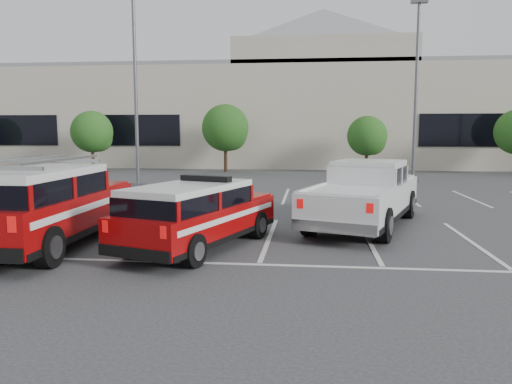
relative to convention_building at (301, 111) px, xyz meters
The scene contains 11 objects.
ground 32.21m from the convention_building, 90.33° to the right, with size 120.00×120.00×0.00m, color #323234.
stall_markings 27.77m from the convention_building, 90.38° to the right, with size 23.00×15.00×0.01m, color silver.
convention_building is the anchor object (origin of this frame).
tree_left 18.11m from the convention_building, 146.95° to the right, with size 3.07×3.07×4.42m.
tree_mid_left 11.19m from the convention_building, 117.40° to the right, with size 3.37×3.37×4.85m.
tree_mid_right 11.20m from the convention_building, 63.43° to the right, with size 2.77×2.77×3.99m.
light_pole_left 21.49m from the convention_building, 112.39° to the right, with size 0.90×0.60×10.24m.
light_pole_mid 17.27m from the convention_building, 66.74° to the right, with size 0.90×0.60×10.24m.
fire_chief_suv 33.62m from the convention_building, 93.22° to the right, with size 3.44×5.47×1.81m.
white_pickup 30.16m from the convention_building, 84.98° to the right, with size 4.27×6.91×2.01m.
ladder_suv 34.39m from the convention_building, 99.64° to the right, with size 2.30×5.85×2.31m.
Camera 1 is at (1.11, -13.55, 2.95)m, focal length 35.00 mm.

